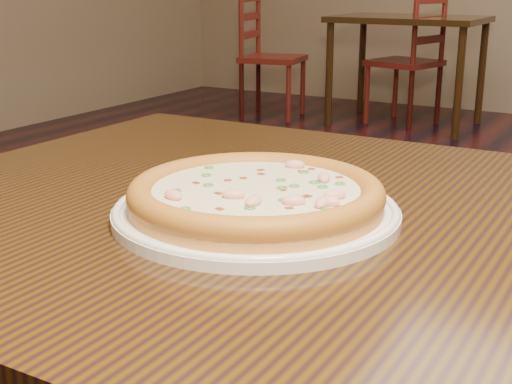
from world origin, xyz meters
The scene contains 6 objects.
hero_table centered at (0.14, -0.49, 0.65)m, with size 1.20×0.80×0.75m.
plate centered at (0.02, -0.54, 0.76)m, with size 0.31×0.31×0.02m.
pizza centered at (0.02, -0.54, 0.78)m, with size 0.28×0.28×0.03m.
bg_table_left centered at (-1.21, 3.68, 0.65)m, with size 1.00×0.70×0.75m.
chair_a centered at (-2.22, 3.46, 0.44)m, with size 0.49×0.49×0.95m.
chair_b centered at (-1.18, 3.68, 0.44)m, with size 0.51×0.51×0.95m.
Camera 1 is at (0.39, -1.18, 1.00)m, focal length 50.00 mm.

